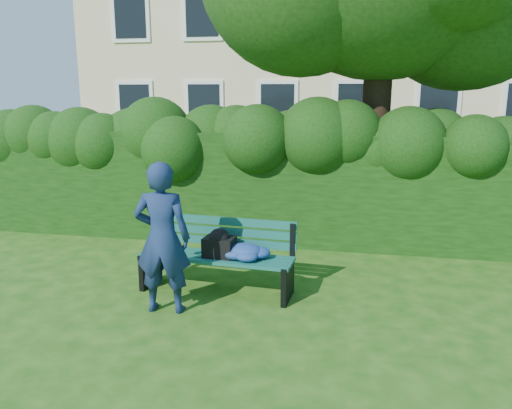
# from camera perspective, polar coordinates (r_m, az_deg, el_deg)

# --- Properties ---
(ground) EXTENTS (80.00, 80.00, 0.00)m
(ground) POSITION_cam_1_polar(r_m,az_deg,el_deg) (6.43, -1.07, -9.46)
(ground) COLOR #1A4F0F
(ground) RESTS_ON ground
(hedge) EXTENTS (10.00, 1.00, 1.80)m
(hedge) POSITION_cam_1_polar(r_m,az_deg,el_deg) (8.26, 2.20, 2.06)
(hedge) COLOR black
(hedge) RESTS_ON ground
(park_bench) EXTENTS (1.94, 0.69, 0.89)m
(park_bench) POSITION_cam_1_polar(r_m,az_deg,el_deg) (6.15, -3.60, -5.56)
(park_bench) COLOR #105044
(park_bench) RESTS_ON ground
(man_reading) EXTENTS (0.67, 0.48, 1.71)m
(man_reading) POSITION_cam_1_polar(r_m,az_deg,el_deg) (5.60, -10.65, -3.79)
(man_reading) COLOR navy
(man_reading) RESTS_ON ground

